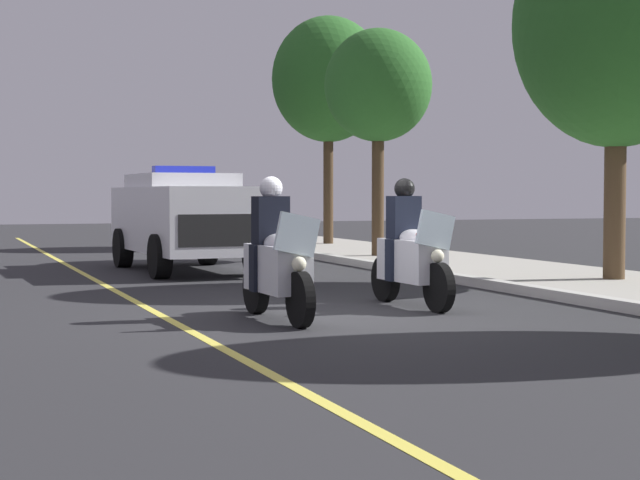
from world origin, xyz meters
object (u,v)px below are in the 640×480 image
(police_motorcycle_lead_left, at_px, (276,262))
(tree_mid_block, at_px, (617,25))
(police_motorcycle_lead_right, at_px, (410,254))
(tree_far_back, at_px, (378,87))
(police_suv, at_px, (185,217))
(tree_behind_suv, at_px, (328,80))

(police_motorcycle_lead_left, relative_size, tree_mid_block, 0.34)
(police_motorcycle_lead_left, relative_size, police_motorcycle_lead_right, 1.00)
(police_motorcycle_lead_right, bearing_deg, police_motorcycle_lead_left, -71.17)
(tree_far_back, bearing_deg, police_motorcycle_lead_right, -21.64)
(police_suv, distance_m, tree_mid_block, 8.68)
(police_motorcycle_lead_left, distance_m, police_suv, 7.90)
(police_motorcycle_lead_right, relative_size, tree_behind_suv, 0.33)
(police_suv, height_order, tree_behind_suv, tree_behind_suv)
(police_suv, height_order, tree_far_back, tree_far_back)
(tree_mid_block, distance_m, tree_far_back, 7.25)
(tree_mid_block, bearing_deg, police_motorcycle_lead_right, -69.62)
(tree_far_back, bearing_deg, tree_behind_suv, 170.02)
(police_motorcycle_lead_right, bearing_deg, tree_far_back, 158.36)
(police_suv, xyz_separation_m, tree_mid_block, (5.43, 5.95, 3.21))
(tree_behind_suv, bearing_deg, police_motorcycle_lead_right, -17.29)
(tree_behind_suv, bearing_deg, police_motorcycle_lead_left, -23.59)
(tree_far_back, bearing_deg, police_motorcycle_lead_left, -30.49)
(police_motorcycle_lead_left, xyz_separation_m, police_motorcycle_lead_right, (-0.73, 2.13, 0.00))
(police_motorcycle_lead_left, bearing_deg, police_suv, 174.49)
(police_motorcycle_lead_right, height_order, tree_behind_suv, tree_behind_suv)
(police_motorcycle_lead_left, distance_m, tree_far_back, 11.59)
(police_motorcycle_lead_right, distance_m, tree_far_back, 10.07)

